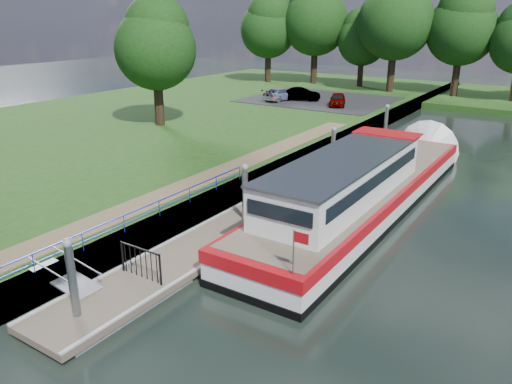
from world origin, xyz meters
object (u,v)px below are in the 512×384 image
Objects in this scene: car_a at (338,99)px; car_b at (301,94)px; pontoon at (294,195)px; car_c at (281,94)px; barge at (367,186)px.

car_b reaches higher than car_a.
pontoon is 7.09× the size of car_c.
barge reaches higher than car_b.
car_c is (-13.96, 22.19, 1.27)m from pontoon.
car_b reaches higher than pontoon.
car_a is 0.92× the size of car_b.
car_c reaches higher than pontoon.
barge is 24.49m from car_a.
pontoon is 26.28m from car_b.
barge reaches higher than pontoon.
car_b is 2.03m from car_c.
barge reaches higher than car_a.
barge is at bearing -83.93° from car_a.
car_a is 0.83× the size of car_c.
barge is at bearing 138.93° from car_c.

